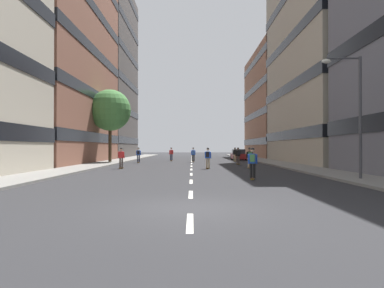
% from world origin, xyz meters
% --- Properties ---
extents(ground_plane, '(170.31, 170.31, 0.00)m').
position_xyz_m(ground_plane, '(0.00, 28.38, 0.00)').
color(ground_plane, '#28282B').
extents(sidewalk_left, '(3.07, 78.06, 0.14)m').
position_xyz_m(sidewalk_left, '(-9.32, 31.93, 0.07)').
color(sidewalk_left, gray).
rests_on(sidewalk_left, ground_plane).
extents(sidewalk_right, '(3.07, 78.06, 0.14)m').
position_xyz_m(sidewalk_right, '(9.32, 31.93, 0.07)').
color(sidewalk_right, gray).
rests_on(sidewalk_right, ground_plane).
extents(lane_markings, '(0.16, 67.20, 0.01)m').
position_xyz_m(lane_markings, '(0.00, 30.50, 0.00)').
color(lane_markings, silver).
rests_on(lane_markings, ground_plane).
extents(building_left_mid, '(15.27, 23.47, 28.99)m').
position_xyz_m(building_left_mid, '(-18.43, 29.56, 14.58)').
color(building_left_mid, brown).
rests_on(building_left_mid, ground_plane).
extents(building_left_far, '(15.27, 18.86, 29.70)m').
position_xyz_m(building_left_far, '(-18.43, 51.02, 14.94)').
color(building_left_far, '#4C4744').
rests_on(building_left_far, ground_plane).
extents(building_right_mid, '(15.27, 22.03, 26.51)m').
position_xyz_m(building_right_mid, '(18.43, 29.56, 13.35)').
color(building_right_mid, '#B2A893').
rests_on(building_right_mid, ground_plane).
extents(building_right_far, '(15.27, 21.89, 18.33)m').
position_xyz_m(building_right_far, '(18.43, 51.02, 9.26)').
color(building_right_far, '#9E6B51').
rests_on(building_right_far, ground_plane).
extents(parked_car_near, '(1.82, 4.40, 1.52)m').
position_xyz_m(parked_car_near, '(6.59, 39.08, 0.70)').
color(parked_car_near, maroon).
rests_on(parked_car_near, ground_plane).
extents(street_tree_near, '(4.72, 4.72, 8.25)m').
position_xyz_m(street_tree_near, '(-9.32, 29.78, 6.01)').
color(street_tree_near, '#4C3823').
rests_on(street_tree_near, sidewalk_left).
extents(streetlamp_right, '(2.13, 0.30, 6.50)m').
position_xyz_m(streetlamp_right, '(8.65, 8.31, 4.14)').
color(streetlamp_right, '#3F3F44').
rests_on(streetlamp_right, sidewalk_right).
extents(skater_0, '(0.56, 0.92, 1.78)m').
position_xyz_m(skater_0, '(-2.64, 35.27, 0.98)').
color(skater_0, brown).
rests_on(skater_0, ground_plane).
extents(skater_1, '(0.54, 0.91, 1.78)m').
position_xyz_m(skater_1, '(-6.12, 30.13, 1.02)').
color(skater_1, brown).
rests_on(skater_1, ground_plane).
extents(skater_2, '(0.56, 0.92, 1.78)m').
position_xyz_m(skater_2, '(4.84, 26.03, 1.02)').
color(skater_2, brown).
rests_on(skater_2, ground_plane).
extents(skater_3, '(0.57, 0.92, 1.78)m').
position_xyz_m(skater_3, '(5.45, 33.78, 0.98)').
color(skater_3, brown).
rests_on(skater_3, ground_plane).
extents(skater_4, '(0.57, 0.92, 1.78)m').
position_xyz_m(skater_4, '(3.41, 9.14, 1.02)').
color(skater_4, brown).
rests_on(skater_4, ground_plane).
extents(skater_5, '(0.53, 0.90, 1.78)m').
position_xyz_m(skater_5, '(0.20, 32.02, 1.02)').
color(skater_5, brown).
rests_on(skater_5, ground_plane).
extents(skater_6, '(0.55, 0.92, 1.78)m').
position_xyz_m(skater_6, '(-5.88, 19.02, 0.98)').
color(skater_6, brown).
rests_on(skater_6, ground_plane).
extents(skater_7, '(0.57, 0.92, 1.78)m').
position_xyz_m(skater_7, '(1.36, 18.84, 1.02)').
color(skater_7, brown).
rests_on(skater_7, ground_plane).
extents(skater_8, '(0.55, 0.92, 1.78)m').
position_xyz_m(skater_8, '(4.92, 19.30, 1.02)').
color(skater_8, brown).
rests_on(skater_8, ground_plane).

